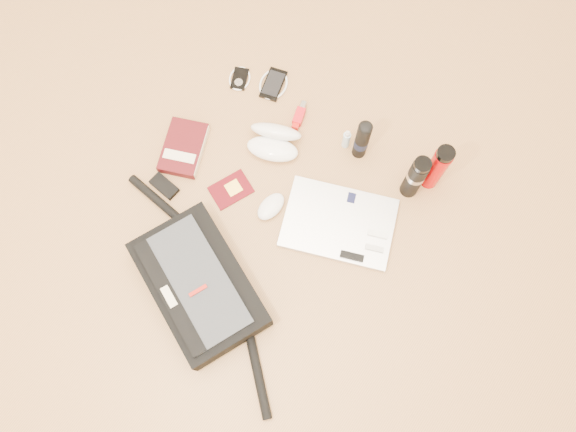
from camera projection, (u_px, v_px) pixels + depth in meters
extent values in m
plane|color=#AB7A47|center=(264.00, 232.00, 1.94)|extent=(4.00, 4.00, 0.00)
cube|color=black|center=(200.00, 285.00, 1.82)|extent=(0.53, 0.44, 0.11)
cube|color=#2F3237|center=(194.00, 283.00, 1.76)|extent=(0.45, 0.35, 0.01)
cube|color=black|center=(169.00, 297.00, 1.75)|extent=(0.39, 0.20, 0.01)
cube|color=beige|center=(169.00, 297.00, 1.75)|extent=(0.08, 0.05, 0.02)
cube|color=#A11208|center=(198.00, 291.00, 1.75)|extent=(0.04, 0.06, 0.02)
cylinder|color=black|center=(160.00, 203.00, 1.95)|extent=(0.29, 0.06, 0.03)
cylinder|color=black|center=(258.00, 373.00, 1.78)|extent=(0.23, 0.21, 0.03)
cube|color=black|center=(164.00, 186.00, 1.98)|extent=(0.11, 0.06, 0.02)
cube|color=silver|center=(339.00, 223.00, 1.93)|extent=(0.44, 0.38, 0.02)
cube|color=black|center=(351.00, 198.00, 1.95)|extent=(0.04, 0.04, 0.00)
cube|color=white|center=(377.00, 234.00, 1.90)|extent=(0.07, 0.04, 0.01)
cube|color=silver|center=(375.00, 248.00, 1.89)|extent=(0.06, 0.04, 0.01)
cube|color=black|center=(352.00, 256.00, 1.88)|extent=(0.08, 0.05, 0.01)
cube|color=#430B0F|center=(184.00, 148.00, 2.01)|extent=(0.21, 0.24, 0.04)
cube|color=beige|center=(202.00, 152.00, 2.01)|extent=(0.08, 0.18, 0.03)
cube|color=#EFE5C0|center=(179.00, 156.00, 1.98)|extent=(0.12, 0.08, 0.00)
cube|color=#4B040B|center=(231.00, 190.00, 1.98)|extent=(0.15, 0.17, 0.01)
cube|color=gold|center=(233.00, 188.00, 1.98)|extent=(0.07, 0.07, 0.00)
ellipsoid|color=white|center=(271.00, 207.00, 1.94)|extent=(0.08, 0.12, 0.04)
ellipsoid|color=white|center=(272.00, 149.00, 2.00)|extent=(0.21, 0.16, 0.05)
ellipsoid|color=white|center=(276.00, 132.00, 2.00)|extent=(0.21, 0.16, 0.11)
ellipsoid|color=black|center=(262.00, 146.00, 2.00)|extent=(0.06, 0.05, 0.02)
ellipsoid|color=black|center=(282.00, 151.00, 1.99)|extent=(0.06, 0.05, 0.02)
cylinder|color=black|center=(272.00, 148.00, 1.99)|extent=(0.03, 0.02, 0.01)
cube|color=black|center=(240.00, 79.00, 2.11)|extent=(0.09, 0.11, 0.01)
cylinder|color=#B4B4B7|center=(239.00, 82.00, 2.10)|extent=(0.04, 0.04, 0.00)
torus|color=white|center=(240.00, 79.00, 2.11)|extent=(0.11, 0.11, 0.01)
cube|color=black|center=(273.00, 84.00, 2.11)|extent=(0.10, 0.15, 0.01)
cube|color=black|center=(273.00, 83.00, 2.10)|extent=(0.09, 0.12, 0.00)
torus|color=silver|center=(273.00, 84.00, 2.10)|extent=(0.13, 0.13, 0.01)
cube|color=red|center=(299.00, 117.00, 2.05)|extent=(0.05, 0.07, 0.03)
cube|color=red|center=(296.00, 126.00, 2.04)|extent=(0.03, 0.03, 0.02)
cylinder|color=#ACACAF|center=(303.00, 106.00, 2.07)|extent=(0.03, 0.04, 0.02)
cylinder|color=#B1DAF4|center=(346.00, 140.00, 2.00)|extent=(0.03, 0.03, 0.08)
cylinder|color=silver|center=(348.00, 134.00, 1.95)|extent=(0.02, 0.02, 0.02)
cylinder|color=silver|center=(348.00, 133.00, 1.94)|extent=(0.01, 0.01, 0.01)
cylinder|color=black|center=(362.00, 140.00, 1.93)|extent=(0.06, 0.06, 0.20)
cylinder|color=black|center=(361.00, 143.00, 1.95)|extent=(0.07, 0.07, 0.04)
ellipsoid|color=black|center=(366.00, 127.00, 1.84)|extent=(0.06, 0.06, 0.02)
cylinder|color=black|center=(415.00, 179.00, 1.88)|extent=(0.07, 0.07, 0.21)
cylinder|color=#99999B|center=(416.00, 176.00, 1.86)|extent=(0.07, 0.07, 0.03)
cylinder|color=black|center=(423.00, 165.00, 1.77)|extent=(0.07, 0.07, 0.02)
cylinder|color=#B90103|center=(436.00, 169.00, 1.89)|extent=(0.08, 0.08, 0.22)
cylinder|color=black|center=(446.00, 154.00, 1.77)|extent=(0.07, 0.07, 0.02)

